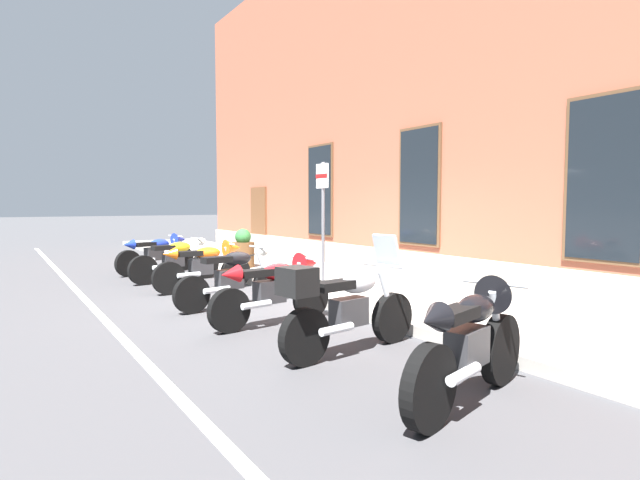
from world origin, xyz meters
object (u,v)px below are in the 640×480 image
(motorcycle_black_naked, at_px, (233,278))
(motorcycle_black_sport, at_px, (474,337))
(motorcycle_red_sport, at_px, (277,286))
(barrel_planter, at_px, (243,250))
(motorcycle_blue_sport, at_px, (159,252))
(motorcycle_silver_touring, at_px, (345,306))
(motorcycle_orange_sport, at_px, (207,263))
(motorcycle_yellow_naked, at_px, (176,260))
(parking_sign, at_px, (323,207))

(motorcycle_black_naked, relative_size, motorcycle_black_sport, 1.04)
(motorcycle_black_sport, bearing_deg, motorcycle_red_sport, -178.98)
(motorcycle_black_sport, height_order, barrel_planter, barrel_planter)
(motorcycle_blue_sport, relative_size, motorcycle_silver_touring, 1.02)
(motorcycle_silver_touring, bearing_deg, motorcycle_orange_sport, 177.64)
(motorcycle_yellow_naked, height_order, motorcycle_black_sport, motorcycle_black_sport)
(motorcycle_blue_sport, bearing_deg, motorcycle_black_naked, -1.26)
(motorcycle_yellow_naked, bearing_deg, motorcycle_blue_sport, 178.27)
(motorcycle_black_naked, xyz_separation_m, parking_sign, (0.04, 1.76, 1.18))
(motorcycle_blue_sport, height_order, motorcycle_red_sport, motorcycle_red_sport)
(parking_sign, height_order, barrel_planter, parking_sign)
(motorcycle_black_naked, height_order, motorcycle_red_sport, motorcycle_red_sport)
(motorcycle_blue_sport, distance_m, motorcycle_red_sport, 6.37)
(motorcycle_yellow_naked, distance_m, motorcycle_red_sport, 4.78)
(motorcycle_yellow_naked, distance_m, motorcycle_orange_sport, 1.55)
(motorcycle_yellow_naked, relative_size, parking_sign, 0.91)
(motorcycle_red_sport, bearing_deg, motorcycle_black_naked, -177.49)
(motorcycle_orange_sport, distance_m, barrel_planter, 2.60)
(motorcycle_blue_sport, xyz_separation_m, motorcycle_silver_touring, (8.12, -0.11, 0.02))
(motorcycle_black_naked, distance_m, parking_sign, 2.11)
(motorcycle_orange_sport, relative_size, motorcycle_black_naked, 0.99)
(parking_sign, bearing_deg, motorcycle_black_naked, -91.24)
(motorcycle_yellow_naked, relative_size, motorcycle_black_naked, 1.03)
(motorcycle_black_naked, bearing_deg, barrel_planter, 153.68)
(motorcycle_blue_sport, distance_m, motorcycle_black_naked, 4.93)
(parking_sign, bearing_deg, motorcycle_yellow_naked, -153.39)
(motorcycle_blue_sport, relative_size, motorcycle_black_sport, 1.04)
(motorcycle_red_sport, relative_size, barrel_planter, 2.09)
(motorcycle_black_sport, bearing_deg, motorcycle_yellow_naked, -179.55)
(motorcycle_blue_sport, xyz_separation_m, parking_sign, (4.96, 1.65, 1.13))
(motorcycle_black_sport, xyz_separation_m, barrel_planter, (-8.73, 1.75, -0.01))
(motorcycle_black_naked, relative_size, motorcycle_silver_touring, 1.02)
(parking_sign, bearing_deg, motorcycle_red_sport, -50.39)
(motorcycle_red_sport, height_order, motorcycle_black_sport, motorcycle_black_sport)
(motorcycle_blue_sport, distance_m, motorcycle_yellow_naked, 1.58)
(motorcycle_orange_sport, bearing_deg, motorcycle_black_sport, -0.71)
(motorcycle_orange_sport, relative_size, barrel_planter, 2.13)
(motorcycle_red_sport, distance_m, parking_sign, 2.46)
(motorcycle_red_sport, bearing_deg, motorcycle_silver_touring, -1.98)
(motorcycle_silver_touring, bearing_deg, motorcycle_blue_sport, 179.25)
(motorcycle_yellow_naked, relative_size, motorcycle_silver_touring, 1.04)
(motorcycle_black_sport, relative_size, parking_sign, 0.85)
(motorcycle_blue_sport, xyz_separation_m, motorcycle_black_sport, (9.86, 0.02, 0.04))
(parking_sign, distance_m, barrel_planter, 3.99)
(motorcycle_black_naked, relative_size, motorcycle_red_sport, 1.02)
(parking_sign, relative_size, barrel_planter, 2.42)
(motorcycle_blue_sport, relative_size, parking_sign, 0.88)
(motorcycle_yellow_naked, xyz_separation_m, barrel_planter, (-0.45, 1.82, 0.09))
(motorcycle_red_sport, xyz_separation_m, parking_sign, (-1.40, 1.69, 1.11))
(motorcycle_silver_touring, distance_m, parking_sign, 3.78)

